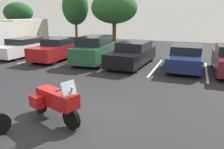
{
  "coord_description": "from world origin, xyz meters",
  "views": [
    {
      "loc": [
        3.63,
        -5.43,
        3.11
      ],
      "look_at": [
        0.58,
        2.44,
        0.8
      ],
      "focal_mm": 35.11,
      "sensor_mm": 36.0,
      "label": 1
    }
  ],
  "objects_px": {
    "motorcycle_touring": "(55,101)",
    "car_green": "(94,50)",
    "box_truck": "(17,33)",
    "car_red": "(57,49)",
    "car_black": "(132,54)",
    "car_white": "(24,47)",
    "car_navy": "(186,57)"
  },
  "relations": [
    {
      "from": "motorcycle_touring",
      "to": "car_green",
      "type": "xyz_separation_m",
      "value": [
        -2.57,
        8.05,
        0.22
      ]
    },
    {
      "from": "box_truck",
      "to": "car_red",
      "type": "bearing_deg",
      "value": -24.12
    },
    {
      "from": "car_green",
      "to": "box_truck",
      "type": "bearing_deg",
      "value": 163.64
    },
    {
      "from": "car_green",
      "to": "car_black",
      "type": "xyz_separation_m",
      "value": [
        2.56,
        0.21,
        -0.16
      ]
    },
    {
      "from": "car_green",
      "to": "box_truck",
      "type": "relative_size",
      "value": 0.64
    },
    {
      "from": "car_white",
      "to": "car_red",
      "type": "distance_m",
      "value": 3.3
    },
    {
      "from": "car_green",
      "to": "motorcycle_touring",
      "type": "bearing_deg",
      "value": -72.27
    },
    {
      "from": "car_green",
      "to": "car_black",
      "type": "relative_size",
      "value": 0.9
    },
    {
      "from": "car_white",
      "to": "car_green",
      "type": "bearing_deg",
      "value": -1.7
    },
    {
      "from": "car_red",
      "to": "car_green",
      "type": "bearing_deg",
      "value": 2.52
    },
    {
      "from": "car_white",
      "to": "car_black",
      "type": "distance_m",
      "value": 8.71
    },
    {
      "from": "car_red",
      "to": "car_green",
      "type": "height_order",
      "value": "car_green"
    },
    {
      "from": "car_white",
      "to": "car_red",
      "type": "relative_size",
      "value": 1.13
    },
    {
      "from": "car_red",
      "to": "box_truck",
      "type": "height_order",
      "value": "box_truck"
    },
    {
      "from": "car_green",
      "to": "box_truck",
      "type": "xyz_separation_m",
      "value": [
        -9.11,
        2.68,
        0.6
      ]
    },
    {
      "from": "car_red",
      "to": "car_black",
      "type": "height_order",
      "value": "car_red"
    },
    {
      "from": "motorcycle_touring",
      "to": "car_red",
      "type": "height_order",
      "value": "car_red"
    },
    {
      "from": "car_black",
      "to": "car_navy",
      "type": "relative_size",
      "value": 1.06
    },
    {
      "from": "motorcycle_touring",
      "to": "car_navy",
      "type": "bearing_deg",
      "value": 69.35
    },
    {
      "from": "car_white",
      "to": "box_truck",
      "type": "height_order",
      "value": "box_truck"
    },
    {
      "from": "car_white",
      "to": "car_black",
      "type": "height_order",
      "value": "car_black"
    },
    {
      "from": "car_white",
      "to": "car_black",
      "type": "xyz_separation_m",
      "value": [
        8.71,
        0.03,
        0.03
      ]
    },
    {
      "from": "car_green",
      "to": "car_navy",
      "type": "bearing_deg",
      "value": 4.55
    },
    {
      "from": "car_red",
      "to": "car_white",
      "type": "bearing_deg",
      "value": 174.65
    },
    {
      "from": "car_white",
      "to": "car_navy",
      "type": "height_order",
      "value": "car_white"
    },
    {
      "from": "motorcycle_touring",
      "to": "car_green",
      "type": "relative_size",
      "value": 0.49
    },
    {
      "from": "car_black",
      "to": "box_truck",
      "type": "relative_size",
      "value": 0.71
    },
    {
      "from": "box_truck",
      "to": "motorcycle_touring",
      "type": "bearing_deg",
      "value": -42.54
    },
    {
      "from": "car_green",
      "to": "car_white",
      "type": "bearing_deg",
      "value": 178.3
    },
    {
      "from": "motorcycle_touring",
      "to": "car_red",
      "type": "bearing_deg",
      "value": 124.44
    },
    {
      "from": "motorcycle_touring",
      "to": "car_black",
      "type": "height_order",
      "value": "car_black"
    },
    {
      "from": "car_green",
      "to": "box_truck",
      "type": "height_order",
      "value": "box_truck"
    }
  ]
}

